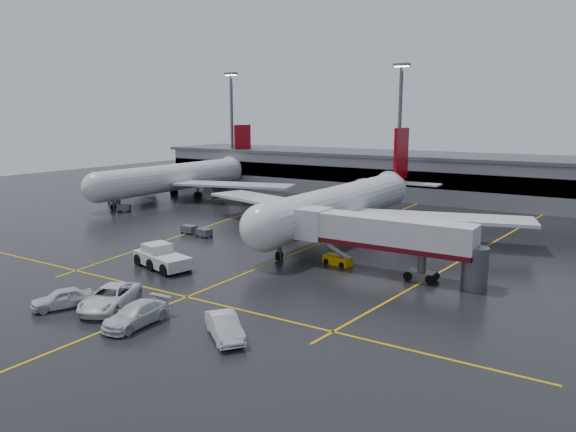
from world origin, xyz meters
The scene contains 22 objects.
ground centered at (0.00, 0.00, 0.00)m, with size 220.00×220.00×0.00m, color black.
apron_line_centre centered at (0.00, 0.00, 0.01)m, with size 0.25×90.00×0.02m, color gold.
apron_line_stop centered at (0.00, -22.00, 0.01)m, with size 60.00×0.25×0.02m, color gold.
apron_line_left centered at (-20.00, 10.00, 0.01)m, with size 0.25×70.00×0.02m, color gold.
apron_line_right centered at (18.00, 10.00, 0.01)m, with size 0.25×70.00×0.02m, color gold.
terminal centered at (0.00, 47.93, 4.32)m, with size 122.00×19.00×8.60m.
light_mast_left centered at (-45.00, 42.00, 14.47)m, with size 3.00×1.20×25.45m.
light_mast_mid centered at (-5.00, 42.00, 14.47)m, with size 3.00×1.20×25.45m.
main_airliner centered at (0.00, 9.70, 4.21)m, with size 48.80×45.60×14.10m.
second_airliner centered at (-42.00, 21.70, 4.21)m, with size 48.80×45.60×14.10m.
jet_bridge centered at (11.87, -6.00, 3.93)m, with size 19.90×3.40×6.05m.
pushback_tractor centered at (-8.79, -16.39, 1.03)m, with size 7.76×4.70×2.60m.
belt_loader centered at (6.44, -5.25, 0.50)m, with size 3.38×2.00×2.01m.
service_van_a centered at (-3.44, -27.51, 0.94)m, with size 3.13×6.78×1.88m, color white.
service_van_b centered at (1.20, -28.88, 0.85)m, with size 2.39×5.87×1.70m, color silver.
service_van_c centered at (8.54, -27.20, 0.88)m, with size 1.86×5.32×1.75m, color silver.
service_van_d centered at (-6.97, -29.58, 0.83)m, with size 1.96×4.88×1.66m, color silver.
baggage_cart_a centered at (-14.81, -2.66, 0.63)m, with size 2.16×1.56×1.12m.
baggage_cart_b centered at (-17.99, -2.14, 0.63)m, with size 2.02×1.33×1.12m.
baggage_cart_c centered at (-11.79, 5.98, 0.63)m, with size 2.31×1.86×1.12m.
baggage_cart_d centered at (-47.32, 9.62, 0.63)m, with size 2.15×1.54×1.12m.
baggage_cart_e centered at (-39.32, 5.06, 0.63)m, with size 2.38×2.09×1.12m.
Camera 1 is at (32.00, -55.68, 15.82)m, focal length 33.49 mm.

